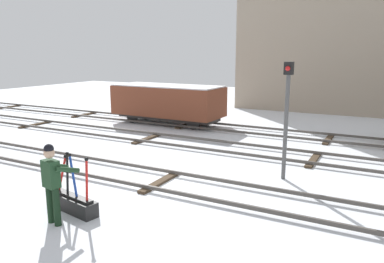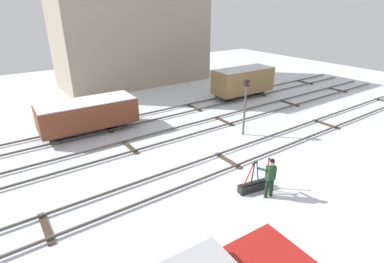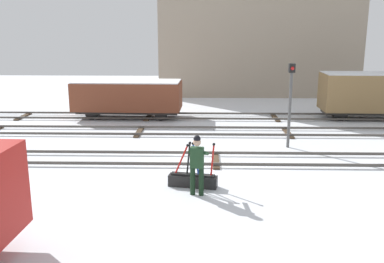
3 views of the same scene
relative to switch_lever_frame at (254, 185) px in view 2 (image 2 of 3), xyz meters
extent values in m
plane|color=silver|center=(0.79, 2.61, -0.25)|extent=(60.00, 60.00, 0.00)
cube|color=#4C4742|center=(0.79, 1.89, -0.12)|extent=(44.00, 0.07, 0.10)
cube|color=#4C4742|center=(0.79, 3.33, -0.12)|extent=(44.00, 0.07, 0.10)
cube|color=#423323|center=(-8.01, 2.61, -0.21)|extent=(0.24, 1.94, 0.08)
cube|color=#423323|center=(0.79, 2.61, -0.21)|extent=(0.24, 1.94, 0.08)
cube|color=#423323|center=(9.59, 2.61, -0.21)|extent=(0.24, 1.94, 0.08)
cube|color=#4C4742|center=(0.79, 6.30, -0.12)|extent=(44.00, 0.07, 0.10)
cube|color=#4C4742|center=(0.79, 7.74, -0.12)|extent=(44.00, 0.07, 0.10)
cube|color=#423323|center=(-2.73, 7.02, -0.21)|extent=(0.24, 1.94, 0.08)
cube|color=#423323|center=(4.31, 7.02, -0.21)|extent=(0.24, 1.94, 0.08)
cube|color=#423323|center=(11.35, 7.02, -0.21)|extent=(0.24, 1.94, 0.08)
cube|color=#423323|center=(18.39, 7.02, -0.21)|extent=(0.24, 1.94, 0.08)
cube|color=#4C4742|center=(0.79, 9.86, -0.12)|extent=(44.00, 0.07, 0.10)
cube|color=#4C4742|center=(0.79, 11.30, -0.12)|extent=(44.00, 0.07, 0.10)
cube|color=#423323|center=(-2.73, 10.58, -0.21)|extent=(0.24, 1.94, 0.08)
cube|color=#423323|center=(4.31, 10.58, -0.21)|extent=(0.24, 1.94, 0.08)
cube|color=#423323|center=(11.35, 10.58, -0.21)|extent=(0.24, 1.94, 0.08)
cube|color=#423323|center=(18.39, 10.58, -0.21)|extent=(0.24, 1.94, 0.08)
cube|color=black|center=(0.00, 0.00, -0.07)|extent=(1.56, 0.63, 0.36)
cube|color=black|center=(0.00, 0.00, 0.14)|extent=(1.38, 0.45, 0.06)
cylinder|color=red|center=(-0.36, 0.07, 0.59)|extent=(0.46, 0.14, 0.99)
sphere|color=black|center=(-0.16, 0.03, 1.08)|extent=(0.09, 0.09, 0.09)
cylinder|color=black|center=(-0.14, 0.03, 0.63)|extent=(0.16, 0.08, 1.05)
sphere|color=black|center=(-0.09, 0.02, 1.16)|extent=(0.09, 0.09, 0.09)
cylinder|color=#1E47B7|center=(0.09, -0.02, 0.63)|extent=(0.24, 0.10, 1.04)
sphere|color=black|center=(0.00, 0.00, 1.14)|extent=(0.09, 0.09, 0.09)
cylinder|color=red|center=(0.60, -0.11, 0.63)|extent=(0.15, 0.08, 1.05)
sphere|color=black|center=(0.64, -0.12, 1.16)|extent=(0.09, 0.09, 0.09)
cylinder|color=black|center=(0.01, -0.66, 0.18)|extent=(0.15, 0.15, 0.86)
cylinder|color=black|center=(0.26, -0.71, 0.18)|extent=(0.15, 0.15, 0.86)
cube|color=#1E3D23|center=(0.13, -0.68, 0.91)|extent=(0.42, 0.31, 0.61)
sphere|color=tan|center=(0.13, -0.68, 1.37)|extent=(0.23, 0.23, 0.23)
sphere|color=black|center=(0.13, -0.68, 1.46)|extent=(0.21, 0.21, 0.21)
cylinder|color=#1E3D23|center=(-0.02, -0.38, 0.98)|extent=(0.21, 0.59, 0.29)
cylinder|color=#1E3D23|center=(0.39, -0.46, 0.97)|extent=(0.21, 0.59, 0.28)
cylinder|color=#4C4C4C|center=(3.85, 4.67, 1.30)|extent=(0.12, 0.12, 3.10)
cube|color=black|center=(3.85, 4.67, 3.03)|extent=(0.24, 0.24, 0.36)
sphere|color=red|center=(3.85, 4.54, 3.03)|extent=(0.14, 0.14, 0.14)
cube|color=gray|center=(4.34, 20.98, 6.23)|extent=(14.41, 6.38, 12.95)
cube|color=#2D2B28|center=(-3.83, 10.58, 0.15)|extent=(5.58, 1.53, 0.20)
cube|color=brown|center=(-3.83, 10.58, 1.00)|extent=(5.90, 2.46, 1.50)
cube|color=white|center=(-3.83, 10.58, 1.78)|extent=(5.78, 2.37, 0.06)
cylinder|color=black|center=(-5.74, 10.00, 0.10)|extent=(0.70, 0.12, 0.70)
cylinder|color=black|center=(-5.71, 11.27, 0.10)|extent=(0.70, 0.12, 0.70)
cylinder|color=black|center=(-1.95, 9.90, 0.10)|extent=(0.70, 0.12, 0.70)
cylinder|color=black|center=(-1.91, 11.16, 0.10)|extent=(0.70, 0.12, 0.70)
cube|color=#2D2B28|center=(9.48, 10.58, 0.15)|extent=(5.14, 1.39, 0.20)
cube|color=olive|center=(9.48, 10.58, 1.23)|extent=(5.43, 2.23, 1.96)
cube|color=white|center=(9.48, 10.58, 2.24)|extent=(5.32, 2.15, 0.06)
cylinder|color=black|center=(7.72, 10.05, 0.10)|extent=(0.70, 0.12, 0.70)
cylinder|color=black|center=(7.75, 11.20, 0.10)|extent=(0.70, 0.12, 0.70)
cylinder|color=black|center=(11.21, 9.96, 0.10)|extent=(0.70, 0.12, 0.70)
cylinder|color=black|center=(11.24, 11.12, 0.10)|extent=(0.70, 0.12, 0.70)
camera|label=1|loc=(6.37, -5.99, 3.45)|focal=34.69mm
camera|label=2|loc=(-8.59, -7.43, 7.31)|focal=27.85mm
camera|label=3|loc=(0.29, -12.55, 4.53)|focal=39.89mm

